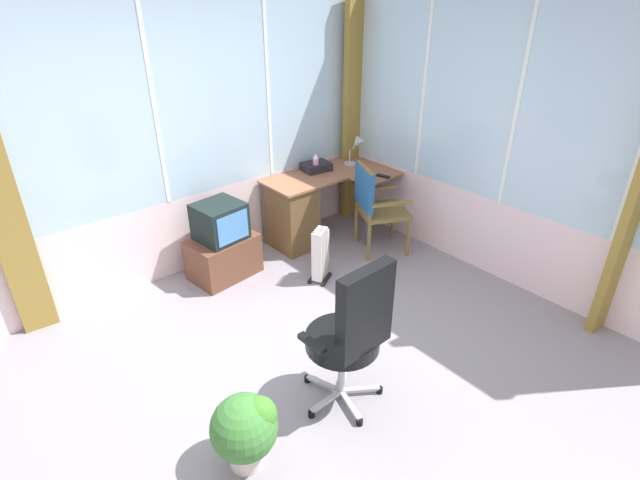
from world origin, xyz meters
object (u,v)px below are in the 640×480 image
at_px(paper_tray, 316,167).
at_px(desk, 297,211).
at_px(tv_remote, 383,176).
at_px(wooden_armchair, 372,199).
at_px(office_chair, 352,330).
at_px(space_heater, 321,254).
at_px(potted_plant, 246,428).
at_px(tv_on_stand, 223,244).
at_px(desk_lamp, 358,146).
at_px(spray_bottle, 316,163).

bearing_deg(paper_tray, desk, -161.64).
height_order(tv_remote, wooden_armchair, wooden_armchair).
height_order(wooden_armchair, office_chair, office_chair).
relative_size(wooden_armchair, space_heater, 1.75).
xyz_separation_m(desk, space_heater, (-0.27, -0.71, -0.13)).
distance_m(tv_remote, potted_plant, 3.17).
relative_size(tv_on_stand, potted_plant, 1.55).
bearing_deg(desk_lamp, desk, 178.75).
height_order(desk, paper_tray, paper_tray).
xyz_separation_m(wooden_armchair, office_chair, (-1.68, -1.46, 0.05)).
relative_size(office_chair, space_heater, 2.09).
relative_size(paper_tray, tv_on_stand, 0.39).
bearing_deg(wooden_armchair, space_heater, -172.94).
xyz_separation_m(office_chair, tv_on_stand, (0.21, 2.03, -0.30)).
distance_m(wooden_armchair, tv_on_stand, 1.60).
bearing_deg(paper_tray, office_chair, -124.97).
height_order(tv_remote, office_chair, office_chair).
bearing_deg(space_heater, spray_bottle, 52.71).
distance_m(desk, spray_bottle, 0.56).
distance_m(office_chair, tv_on_stand, 2.07).
height_order(spray_bottle, potted_plant, spray_bottle).
xyz_separation_m(desk, paper_tray, (0.37, 0.12, 0.38)).
bearing_deg(desk, wooden_armchair, -49.97).
xyz_separation_m(desk_lamp, space_heater, (-1.14, -0.69, -0.68)).
bearing_deg(potted_plant, spray_bottle, 42.45).
bearing_deg(paper_tray, spray_bottle, -133.73).
bearing_deg(tv_remote, paper_tray, 108.10).
xyz_separation_m(space_heater, potted_plant, (-1.69, -1.30, 0.01)).
bearing_deg(space_heater, paper_tray, 52.36).
relative_size(desk, potted_plant, 2.75).
relative_size(wooden_armchair, potted_plant, 1.92).
relative_size(spray_bottle, wooden_armchair, 0.22).
xyz_separation_m(spray_bottle, wooden_armchair, (0.18, -0.70, -0.25)).
bearing_deg(paper_tray, desk_lamp, -16.03).
bearing_deg(office_chair, potted_plant, 175.76).
bearing_deg(tv_remote, desk_lamp, 64.88).
bearing_deg(tv_on_stand, paper_tray, 6.97).
relative_size(desk, office_chair, 1.20).
xyz_separation_m(tv_on_stand, potted_plant, (-1.00, -1.98, -0.05)).
relative_size(desk, wooden_armchair, 1.44).
xyz_separation_m(desk_lamp, tv_remote, (-0.08, -0.48, -0.20)).
height_order(wooden_armchair, potted_plant, wooden_armchair).
bearing_deg(space_heater, wooden_armchair, 7.06).
xyz_separation_m(paper_tray, space_heater, (-0.64, -0.83, -0.51)).
relative_size(spray_bottle, space_heater, 0.39).
xyz_separation_m(desk, potted_plant, (-1.96, -2.01, -0.11)).
relative_size(desk, desk_lamp, 4.16).
relative_size(tv_on_stand, space_heater, 1.42).
distance_m(office_chair, potted_plant, 0.87).
height_order(spray_bottle, tv_on_stand, spray_bottle).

